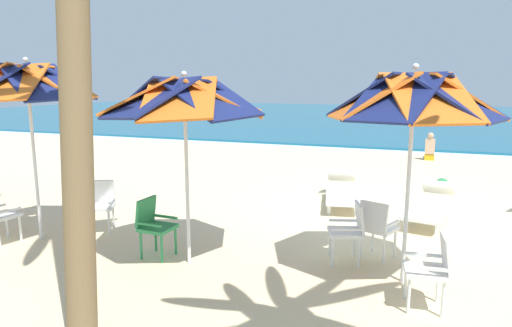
# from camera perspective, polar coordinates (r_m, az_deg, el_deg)

# --- Properties ---
(ground_plane) EXTENTS (80.00, 80.00, 0.00)m
(ground_plane) POSITION_cam_1_polar(r_m,az_deg,el_deg) (8.59, 17.38, -7.04)
(ground_plane) COLOR beige
(sea) EXTENTS (80.00, 36.00, 0.10)m
(sea) POSITION_cam_1_polar(r_m,az_deg,el_deg) (35.45, 19.75, 5.70)
(sea) COLOR #19607F
(sea) RESTS_ON ground
(surf_foam) EXTENTS (80.00, 0.70, 0.01)m
(surf_foam) POSITION_cam_1_polar(r_m,az_deg,el_deg) (17.25, 18.96, 1.41)
(surf_foam) COLOR white
(surf_foam) RESTS_ON ground
(beach_umbrella_0) EXTENTS (2.08, 2.08, 2.73)m
(beach_umbrella_0) POSITION_cam_1_polar(r_m,az_deg,el_deg) (5.59, 19.74, 7.91)
(beach_umbrella_0) COLOR silver
(beach_umbrella_0) RESTS_ON ground
(plastic_chair_0) EXTENTS (0.51, 0.49, 0.87)m
(plastic_chair_0) POSITION_cam_1_polar(r_m,az_deg,el_deg) (5.36, 21.84, -12.29)
(plastic_chair_0) COLOR white
(plastic_chair_0) RESTS_ON ground
(plastic_chair_1) EXTENTS (0.57, 0.59, 0.87)m
(plastic_chair_1) POSITION_cam_1_polar(r_m,az_deg,el_deg) (6.56, 15.38, -7.75)
(plastic_chair_1) COLOR white
(plastic_chair_1) RESTS_ON ground
(plastic_chair_2) EXTENTS (0.57, 0.55, 0.87)m
(plastic_chair_2) POSITION_cam_1_polar(r_m,az_deg,el_deg) (6.35, 12.03, -8.23)
(plastic_chair_2) COLOR white
(plastic_chair_2) RESTS_ON ground
(beach_umbrella_1) EXTENTS (2.25, 2.25, 2.66)m
(beach_umbrella_1) POSITION_cam_1_polar(r_m,az_deg,el_deg) (5.94, -9.22, 8.24)
(beach_umbrella_1) COLOR silver
(beach_umbrella_1) RESTS_ON ground
(plastic_chair_3) EXTENTS (0.49, 0.46, 0.87)m
(plastic_chair_3) POSITION_cam_1_polar(r_m,az_deg,el_deg) (6.59, -13.09, -7.57)
(plastic_chair_3) COLOR #2D8C4C
(plastic_chair_3) RESTS_ON ground
(beach_umbrella_2) EXTENTS (2.04, 2.04, 2.89)m
(beach_umbrella_2) POSITION_cam_1_polar(r_m,az_deg,el_deg) (7.66, -27.46, 9.04)
(beach_umbrella_2) COLOR silver
(beach_umbrella_2) RESTS_ON ground
(plastic_chair_6) EXTENTS (0.59, 0.61, 0.87)m
(plastic_chair_6) POSITION_cam_1_polar(r_m,az_deg,el_deg) (7.97, -19.48, -4.80)
(plastic_chair_6) COLOR white
(plastic_chair_6) RESTS_ON ground
(sun_lounger_1) EXTENTS (1.01, 2.22, 0.62)m
(sun_lounger_1) POSITION_cam_1_polar(r_m,az_deg,el_deg) (8.80, 21.63, -4.99)
(sun_lounger_1) COLOR white
(sun_lounger_1) RESTS_ON ground
(sun_lounger_2) EXTENTS (1.00, 2.22, 0.62)m
(sun_lounger_2) POSITION_cam_1_polar(r_m,az_deg,el_deg) (9.43, 11.08, -3.46)
(sun_lounger_2) COLOR white
(sun_lounger_2) RESTS_ON ground
(beach_ball) EXTENTS (0.32, 0.32, 0.32)m
(beach_ball) POSITION_cam_1_polar(r_m,az_deg,el_deg) (11.20, 22.93, -2.56)
(beach_ball) COLOR #2D8C4C
(beach_ball) RESTS_ON ground
(beachgoer_seated) EXTENTS (0.30, 0.93, 0.92)m
(beachgoer_seated) POSITION_cam_1_polar(r_m,az_deg,el_deg) (15.81, 21.56, 1.55)
(beachgoer_seated) COLOR yellow
(beachgoer_seated) RESTS_ON ground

